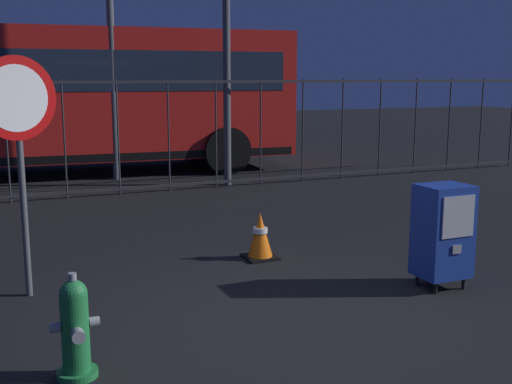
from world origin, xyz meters
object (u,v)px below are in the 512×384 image
Objects in this scene: stop_sign at (18,126)px; bus_near at (40,93)px; fire_hydrant at (75,329)px; newspaper_box_primary at (443,231)px; traffic_cone at (260,236)px.

stop_sign is 7.93m from bus_near.
newspaper_box_primary is at bearing 8.15° from fire_hydrant.
traffic_cone is 0.05× the size of bus_near.
bus_near is (-1.62, 7.61, 1.45)m from traffic_cone.
traffic_cone is at bearing -73.54° from bus_near.
traffic_cone is 7.92m from bus_near.
newspaper_box_primary is 9.73m from bus_near.
bus_near reaches higher than newspaper_box_primary.
fire_hydrant is 0.33× the size of stop_sign.
traffic_cone is at bearing 126.74° from newspaper_box_primary.
fire_hydrant is 0.73× the size of newspaper_box_primary.
bus_near is (0.89, 7.88, 0.11)m from stop_sign.
stop_sign is 4.21× the size of traffic_cone.
bus_near is at bearing 83.55° from stop_sign.
bus_near reaches higher than traffic_cone.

